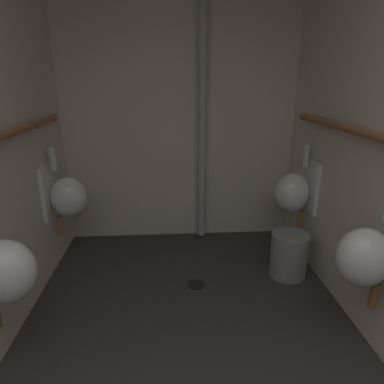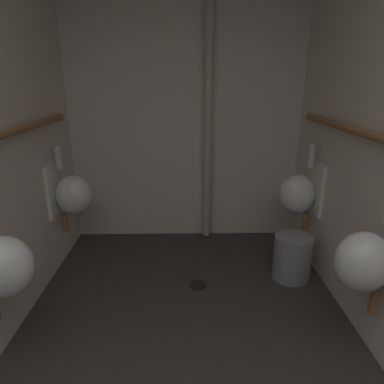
{
  "view_description": "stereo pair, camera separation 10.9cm",
  "coord_description": "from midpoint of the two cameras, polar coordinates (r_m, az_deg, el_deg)",
  "views": [
    {
      "loc": [
        -0.11,
        0.15,
        1.58
      ],
      "look_at": [
        0.04,
        2.35,
        0.84
      ],
      "focal_mm": 32.08,
      "sensor_mm": 36.0,
      "label": 1
    },
    {
      "loc": [
        0.0,
        0.15,
        1.58
      ],
      "look_at": [
        0.04,
        2.35,
        0.84
      ],
      "focal_mm": 32.08,
      "sensor_mm": 36.0,
      "label": 2
    }
  ],
  "objects": [
    {
      "name": "floor",
      "position": [
        2.27,
        0.67,
        -27.02
      ],
      "size": [
        2.35,
        3.6,
        0.08
      ],
      "primitive_type": "cube",
      "color": "#383330",
      "rests_on": "ground"
    },
    {
      "name": "wall_back",
      "position": [
        3.38,
        -0.17,
        13.06
      ],
      "size": [
        2.35,
        0.06,
        2.52
      ],
      "primitive_type": "cube",
      "color": "beige",
      "rests_on": "ground"
    },
    {
      "name": "urinal_left_mid",
      "position": [
        2.05,
        -27.93,
        -10.68
      ],
      "size": [
        0.32,
        0.3,
        0.76
      ],
      "color": "white"
    },
    {
      "name": "urinal_left_far",
      "position": [
        3.04,
        -18.53,
        -0.26
      ],
      "size": [
        0.32,
        0.3,
        0.76
      ],
      "color": "white"
    },
    {
      "name": "urinal_right_mid",
      "position": [
        2.12,
        28.42,
        -9.91
      ],
      "size": [
        0.32,
        0.3,
        0.76
      ],
      "color": "white"
    },
    {
      "name": "urinal_right_far",
      "position": [
        3.07,
        18.43,
        -0.09
      ],
      "size": [
        0.32,
        0.3,
        0.76
      ],
      "color": "white"
    },
    {
      "name": "standpipe_back_wall",
      "position": [
        3.28,
        3.66,
        12.86
      ],
      "size": [
        0.08,
        0.08,
        2.47
      ],
      "primitive_type": "cylinder",
      "color": "#B2B2B2",
      "rests_on": "ground"
    },
    {
      "name": "floor_drain",
      "position": [
        2.84,
        2.02,
        -15.14
      ],
      "size": [
        0.14,
        0.14,
        0.01
      ],
      "primitive_type": "cylinder",
      "color": "black",
      "rests_on": "ground"
    },
    {
      "name": "waste_bin",
      "position": [
        2.98,
        17.33,
        -10.31
      ],
      "size": [
        0.3,
        0.3,
        0.37
      ],
      "primitive_type": "cylinder",
      "color": "gray",
      "rests_on": "ground"
    }
  ]
}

